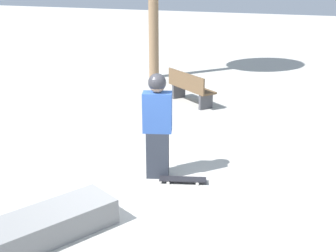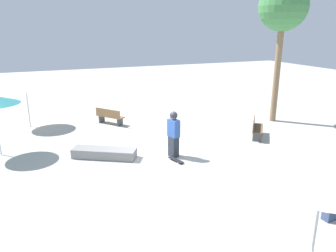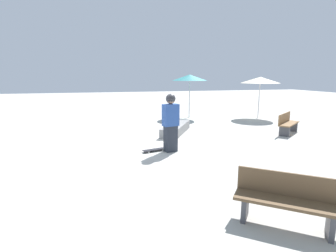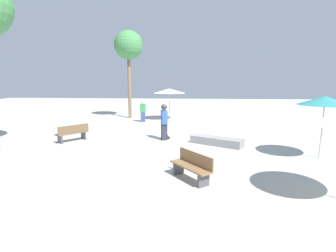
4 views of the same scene
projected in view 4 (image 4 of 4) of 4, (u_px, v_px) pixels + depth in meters
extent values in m
plane|color=#B2AFA8|center=(181.00, 140.00, 13.47)|extent=(60.00, 60.00, 0.00)
cube|color=#282D38|center=(164.00, 132.00, 13.46)|extent=(0.44, 0.36, 0.83)
cube|color=#2D519E|center=(164.00, 117.00, 13.33)|extent=(0.54, 0.39, 0.69)
sphere|color=tan|center=(164.00, 108.00, 13.25)|extent=(0.27, 0.27, 0.27)
sphere|color=#2D2D33|center=(164.00, 107.00, 13.24)|extent=(0.30, 0.30, 0.30)
cube|color=black|center=(167.00, 137.00, 14.01)|extent=(0.82, 0.39, 0.02)
cylinder|color=silver|center=(165.00, 136.00, 14.24)|extent=(0.06, 0.04, 0.05)
cylinder|color=silver|center=(168.00, 136.00, 14.27)|extent=(0.06, 0.04, 0.05)
cylinder|color=silver|center=(166.00, 138.00, 13.76)|extent=(0.06, 0.04, 0.05)
cylinder|color=silver|center=(170.00, 138.00, 13.79)|extent=(0.06, 0.04, 0.05)
cube|color=gray|center=(217.00, 141.00, 12.42)|extent=(1.85, 2.50, 0.37)
cube|color=#47474C|center=(203.00, 180.00, 7.55)|extent=(0.30, 0.36, 0.40)
cube|color=#47474C|center=(179.00, 168.00, 8.58)|extent=(0.30, 0.36, 0.40)
cube|color=olive|center=(190.00, 167.00, 8.02)|extent=(1.54, 1.31, 0.05)
cube|color=olive|center=(196.00, 159.00, 8.09)|extent=(1.30, 0.99, 0.40)
cube|color=#47474C|center=(60.00, 139.00, 12.71)|extent=(0.31, 0.36, 0.40)
cube|color=#47474C|center=(84.00, 135.00, 13.61)|extent=(0.31, 0.36, 0.40)
cube|color=brown|center=(72.00, 133.00, 13.12)|extent=(1.52, 1.35, 0.05)
cube|color=brown|center=(74.00, 129.00, 12.95)|extent=(1.27, 1.03, 0.40)
cylinder|color=#B7B7BC|center=(322.00, 129.00, 10.12)|extent=(0.05, 0.05, 2.33)
cone|color=teal|center=(325.00, 101.00, 9.93)|extent=(1.97, 1.97, 0.33)
cylinder|color=#B7B7BC|center=(170.00, 105.00, 20.17)|extent=(0.05, 0.05, 2.28)
cone|color=white|center=(170.00, 91.00, 19.98)|extent=(2.44, 2.44, 0.34)
cylinder|color=brown|center=(129.00, 84.00, 20.85)|extent=(0.26, 0.26, 5.39)
sphere|color=#428447|center=(128.00, 45.00, 20.33)|extent=(2.24, 2.24, 2.24)
cube|color=#38476B|center=(143.00, 117.00, 19.24)|extent=(0.25, 0.34, 0.71)
cube|color=#388C4C|center=(143.00, 108.00, 19.13)|extent=(0.26, 0.43, 0.59)
sphere|color=beige|center=(143.00, 103.00, 19.05)|extent=(0.23, 0.23, 0.23)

